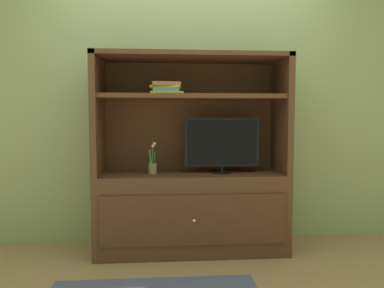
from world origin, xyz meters
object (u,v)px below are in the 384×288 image
at_px(tv_monitor, 222,144).
at_px(potted_plant, 153,166).
at_px(media_console, 192,190).
at_px(magazine_stack, 166,89).

bearing_deg(tv_monitor, potted_plant, -179.76).
xyz_separation_m(media_console, magazine_stack, (-0.21, -0.01, 0.85)).
xyz_separation_m(potted_plant, magazine_stack, (0.11, 0.02, 0.64)).
relative_size(media_console, potted_plant, 6.12).
height_order(media_console, magazine_stack, media_console).
xyz_separation_m(tv_monitor, potted_plant, (-0.58, -0.00, -0.19)).
distance_m(potted_plant, magazine_stack, 0.65).
bearing_deg(potted_plant, tv_monitor, 0.24).
relative_size(tv_monitor, potted_plant, 2.33).
height_order(tv_monitor, magazine_stack, magazine_stack).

